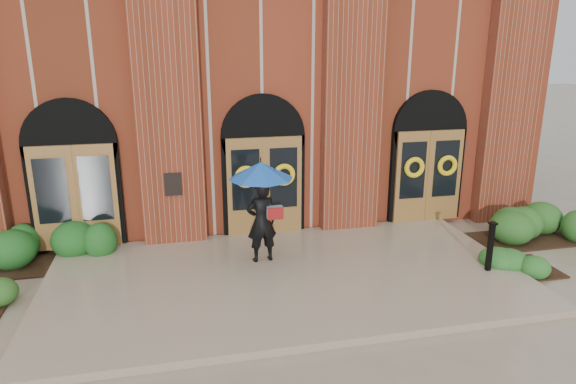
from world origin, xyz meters
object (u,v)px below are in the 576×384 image
object	(u,v)px
man_with_umbrella	(261,193)
hedge_wall_left	(44,248)
hedge_wall_right	(517,226)
metal_post	(490,245)

from	to	relation	value
man_with_umbrella	hedge_wall_left	bearing A→B (deg)	-20.52
man_with_umbrella	hedge_wall_right	size ratio (longest dim) A/B	0.75
metal_post	hedge_wall_left	bearing A→B (deg)	163.63
man_with_umbrella	metal_post	xyz separation A→B (m)	(4.67, -1.59, -1.02)
metal_post	hedge_wall_left	distance (m)	9.91
metal_post	hedge_wall_right	bearing A→B (deg)	41.59
hedge_wall_left	hedge_wall_right	bearing A→B (deg)	-5.48
hedge_wall_left	hedge_wall_right	xyz separation A→B (m)	(11.41, -1.10, -0.02)
man_with_umbrella	metal_post	distance (m)	5.04
metal_post	hedge_wall_right	distance (m)	2.58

